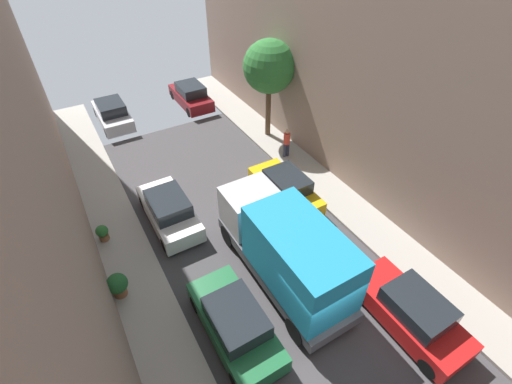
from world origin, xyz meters
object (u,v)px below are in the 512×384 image
(potted_plant_2, at_px, (117,285))
(parked_car_left_1, at_px, (235,323))
(parked_car_left_3, at_px, (112,114))
(parked_car_right_2, at_px, (285,189))
(potted_plant_3, at_px, (102,233))
(delivery_truck, at_px, (286,249))
(parked_car_right_1, at_px, (411,312))
(pedestrian, at_px, (287,142))
(street_tree_1, at_px, (269,67))
(parked_car_left_2, at_px, (169,211))
(parked_car_right_3, at_px, (191,96))

(potted_plant_2, bearing_deg, parked_car_left_1, -49.58)
(parked_car_left_3, bearing_deg, potted_plant_2, -102.68)
(parked_car_right_2, xyz_separation_m, potted_plant_3, (-8.31, 1.68, -0.16))
(delivery_truck, distance_m, potted_plant_3, 8.02)
(parked_car_left_1, bearing_deg, potted_plant_2, 130.42)
(parked_car_left_1, xyz_separation_m, parked_car_right_2, (5.40, 5.00, 0.00))
(parked_car_right_1, bearing_deg, parked_car_left_3, 105.39)
(parked_car_left_3, xyz_separation_m, parked_car_right_1, (5.40, -19.62, 0.00))
(parked_car_left_1, relative_size, delivery_truck, 0.64)
(pedestrian, bearing_deg, delivery_truck, -124.70)
(parked_car_left_1, distance_m, street_tree_1, 13.65)
(potted_plant_2, bearing_deg, pedestrian, 22.94)
(parked_car_right_1, height_order, pedestrian, pedestrian)
(parked_car_left_1, xyz_separation_m, delivery_truck, (2.70, 1.08, 1.07))
(parked_car_left_2, xyz_separation_m, parked_car_right_3, (5.40, 10.46, 0.00))
(parked_car_right_1, height_order, parked_car_right_2, same)
(parked_car_left_1, bearing_deg, parked_car_right_3, 72.21)
(parked_car_left_3, relative_size, pedestrian, 2.44)
(parked_car_left_2, height_order, parked_car_left_3, same)
(potted_plant_3, bearing_deg, parked_car_left_3, 74.16)
(potted_plant_2, xyz_separation_m, potted_plant_3, (0.11, 3.14, -0.16))
(parked_car_right_1, height_order, parked_car_right_3, same)
(pedestrian, relative_size, potted_plant_2, 1.67)
(parked_car_right_1, height_order, potted_plant_3, parked_car_right_1)
(parked_car_right_1, distance_m, parked_car_right_3, 19.53)
(parked_car_right_1, relative_size, parked_car_right_3, 1.00)
(pedestrian, height_order, street_tree_1, street_tree_1)
(parked_car_left_3, bearing_deg, parked_car_right_1, -74.61)
(parked_car_right_1, xyz_separation_m, potted_plant_3, (-8.31, 9.37, -0.16))
(parked_car_right_2, distance_m, potted_plant_3, 8.48)
(parked_car_left_1, xyz_separation_m, parked_car_left_3, (0.00, 16.93, 0.00))
(pedestrian, distance_m, potted_plant_3, 10.48)
(parked_car_left_3, xyz_separation_m, pedestrian, (7.48, -8.95, 0.35))
(parked_car_left_1, distance_m, pedestrian, 10.94)
(street_tree_1, distance_m, potted_plant_2, 13.44)
(parked_car_right_3, bearing_deg, potted_plant_3, -129.30)
(parked_car_left_3, relative_size, delivery_truck, 0.64)
(pedestrian, xyz_separation_m, potted_plant_2, (-10.49, -4.44, -0.35))
(parked_car_left_3, xyz_separation_m, street_tree_1, (7.86, -6.37, 3.63))
(parked_car_right_2, height_order, parked_car_right_3, same)
(parked_car_left_2, relative_size, street_tree_1, 0.74)
(potted_plant_2, bearing_deg, parked_car_left_3, 77.32)
(street_tree_1, bearing_deg, parked_car_left_3, 140.96)
(parked_car_right_3, xyz_separation_m, street_tree_1, (2.46, -6.27, 3.63))
(delivery_truck, xyz_separation_m, street_tree_1, (5.16, 9.48, 2.56))
(pedestrian, xyz_separation_m, potted_plant_3, (-10.39, -1.30, -0.51))
(parked_car_right_3, bearing_deg, parked_car_right_1, -90.00)
(parked_car_right_2, bearing_deg, street_tree_1, 66.15)
(parked_car_left_1, distance_m, potted_plant_3, 7.29)
(parked_car_left_1, relative_size, street_tree_1, 0.74)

